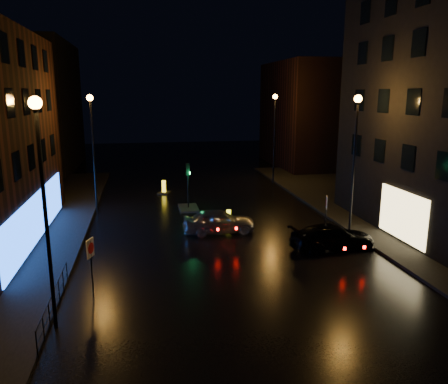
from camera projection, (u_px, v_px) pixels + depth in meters
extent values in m
plane|color=black|center=(248.00, 287.00, 19.48)|extent=(120.00, 120.00, 0.00)
cube|color=black|center=(421.00, 220.00, 29.63)|extent=(12.00, 44.00, 0.15)
cube|color=black|center=(35.00, 107.00, 48.64)|extent=(8.00, 16.00, 14.00)
cube|color=black|center=(308.00, 115.00, 51.51)|extent=(8.00, 14.00, 12.00)
cylinder|color=black|center=(46.00, 223.00, 15.29)|extent=(0.14, 0.14, 8.00)
cylinder|color=black|center=(35.00, 107.00, 14.40)|extent=(0.20, 0.20, 0.25)
sphere|color=orange|center=(35.00, 103.00, 14.37)|extent=(0.44, 0.44, 0.44)
cylinder|color=black|center=(94.00, 158.00, 30.63)|extent=(0.14, 0.14, 8.00)
cylinder|color=black|center=(90.00, 100.00, 29.74)|extent=(0.20, 0.20, 0.25)
sphere|color=orange|center=(90.00, 98.00, 29.71)|extent=(0.44, 0.44, 0.44)
cylinder|color=black|center=(353.00, 171.00, 25.74)|extent=(0.14, 0.14, 8.00)
cylinder|color=black|center=(358.00, 101.00, 24.85)|extent=(0.20, 0.20, 0.25)
sphere|color=orange|center=(358.00, 99.00, 24.82)|extent=(0.44, 0.44, 0.44)
cylinder|color=black|center=(274.00, 142.00, 41.08)|extent=(0.14, 0.14, 8.00)
cylinder|color=black|center=(275.00, 98.00, 40.19)|extent=(0.20, 0.20, 0.25)
sphere|color=orange|center=(275.00, 97.00, 40.16)|extent=(0.44, 0.44, 0.44)
cube|color=black|center=(188.00, 208.00, 32.68)|extent=(1.40, 2.40, 0.12)
cylinder|color=black|center=(188.00, 191.00, 32.38)|extent=(0.12, 0.12, 2.80)
cube|color=black|center=(188.00, 169.00, 32.02)|extent=(0.28, 0.22, 0.90)
cylinder|color=#0CFF59|center=(190.00, 173.00, 32.11)|extent=(0.05, 0.18, 0.18)
cylinder|color=black|center=(53.00, 291.00, 16.88)|extent=(0.05, 6.00, 0.05)
cylinder|color=black|center=(54.00, 302.00, 16.98)|extent=(0.04, 6.00, 0.04)
cylinder|color=black|center=(37.00, 345.00, 14.11)|extent=(0.04, 0.04, 1.00)
cylinder|color=black|center=(54.00, 302.00, 16.98)|extent=(0.04, 0.04, 1.00)
cylinder|color=black|center=(67.00, 272.00, 19.86)|extent=(0.04, 0.04, 1.00)
imported|color=#ABAFB3|center=(219.00, 221.00, 26.91)|extent=(4.41, 1.78, 1.50)
imported|color=black|center=(333.00, 237.00, 24.07)|extent=(4.91, 2.33, 1.38)
cube|color=black|center=(229.00, 224.00, 28.68)|extent=(1.17, 1.37, 0.10)
cube|color=yellow|center=(229.00, 217.00, 28.58)|extent=(0.32, 0.27, 0.96)
cube|color=black|center=(229.00, 217.00, 28.58)|extent=(0.27, 0.13, 0.58)
cube|color=black|center=(164.00, 193.00, 37.74)|extent=(1.26, 1.51, 0.11)
cube|color=yellow|center=(164.00, 187.00, 37.62)|extent=(0.35, 0.29, 1.08)
cube|color=black|center=(164.00, 187.00, 37.62)|extent=(0.31, 0.13, 0.65)
cylinder|color=black|center=(92.00, 267.00, 18.61)|extent=(0.07, 0.07, 2.39)
cube|color=silver|center=(90.00, 248.00, 18.41)|extent=(0.25, 0.58, 0.82)
cylinder|color=#B20C0C|center=(91.00, 248.00, 18.41)|extent=(0.18, 0.46, 0.48)
cylinder|color=black|center=(326.00, 216.00, 26.72)|extent=(0.06, 0.06, 2.28)
cube|color=white|center=(327.00, 202.00, 26.54)|extent=(0.25, 0.55, 0.78)
cylinder|color=#B20C0C|center=(326.00, 202.00, 26.54)|extent=(0.18, 0.43, 0.46)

